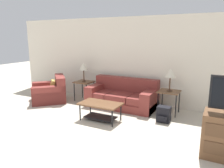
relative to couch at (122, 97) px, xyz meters
name	(u,v)px	position (x,y,z in m)	size (l,w,h in m)	color
ground_plane	(30,168)	(0.02, -3.48, -0.29)	(24.00, 24.00, 0.00)	beige
wall_back	(131,61)	(0.02, 0.57, 1.01)	(8.65, 0.06, 2.60)	silver
couch	(122,97)	(0.00, 0.00, 0.00)	(1.99, 0.95, 0.82)	maroon
armchair	(50,92)	(-2.26, -0.56, -0.01)	(1.42, 1.42, 0.80)	maroon
coffee_table	(100,108)	(-0.01, -1.23, 0.03)	(1.01, 0.58, 0.44)	brown
side_table_left	(84,83)	(-1.35, 0.02, 0.26)	(0.54, 0.52, 0.62)	brown
side_table_right	(169,93)	(1.35, 0.02, 0.26)	(0.54, 0.52, 0.62)	brown
table_lamp_left	(84,67)	(-1.35, 0.02, 0.79)	(0.28, 0.28, 0.59)	#472D1E
table_lamp_right	(170,74)	(1.35, 0.02, 0.79)	(0.28, 0.28, 0.59)	#472D1E
backpack	(164,114)	(1.39, -0.61, -0.11)	(0.31, 0.31, 0.38)	black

